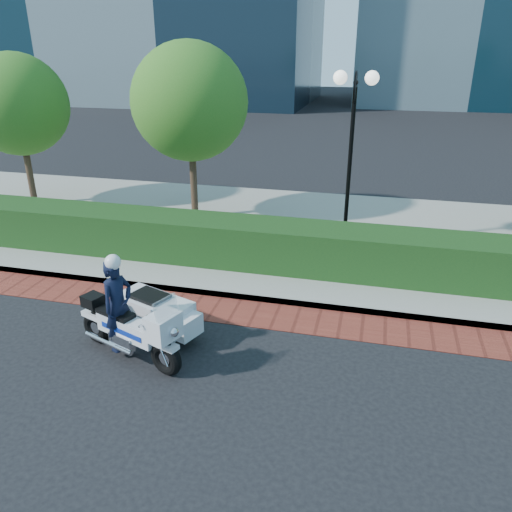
% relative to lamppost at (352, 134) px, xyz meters
% --- Properties ---
extents(ground, '(120.00, 120.00, 0.00)m').
position_rel_lamppost_xyz_m(ground, '(-1.00, -5.20, -2.96)').
color(ground, black).
rests_on(ground, ground).
extents(brick_strip, '(60.00, 1.00, 0.01)m').
position_rel_lamppost_xyz_m(brick_strip, '(-1.00, -3.70, -2.95)').
color(brick_strip, maroon).
rests_on(brick_strip, ground).
extents(sidewalk, '(60.00, 8.00, 0.15)m').
position_rel_lamppost_xyz_m(sidewalk, '(-1.00, 0.80, -2.88)').
color(sidewalk, gray).
rests_on(sidewalk, ground).
extents(hedge_main, '(18.00, 1.20, 1.00)m').
position_rel_lamppost_xyz_m(hedge_main, '(-1.00, -1.60, -2.31)').
color(hedge_main, black).
rests_on(hedge_main, sidewalk).
extents(lamppost, '(1.02, 0.70, 4.21)m').
position_rel_lamppost_xyz_m(lamppost, '(0.00, 0.00, 0.00)').
color(lamppost, black).
rests_on(lamppost, sidewalk).
extents(tree_a, '(3.00, 3.00, 4.58)m').
position_rel_lamppost_xyz_m(tree_a, '(-10.00, 1.30, 0.26)').
color(tree_a, '#332319').
rests_on(tree_a, sidewalk).
extents(tree_b, '(3.20, 3.20, 4.89)m').
position_rel_lamppost_xyz_m(tree_b, '(-4.50, 1.30, 0.48)').
color(tree_b, '#332319').
rests_on(tree_b, sidewalk).
extents(police_motorcycle, '(2.19, 1.99, 1.84)m').
position_rel_lamppost_xyz_m(police_motorcycle, '(-3.06, -5.28, -2.33)').
color(police_motorcycle, black).
rests_on(police_motorcycle, ground).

